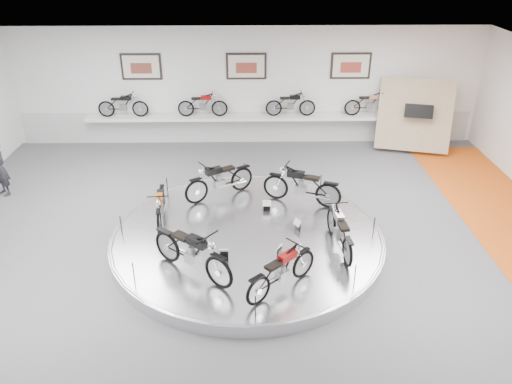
{
  "coord_description": "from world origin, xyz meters",
  "views": [
    {
      "loc": [
        0.03,
        -9.75,
        6.56
      ],
      "look_at": [
        0.21,
        0.6,
        1.24
      ],
      "focal_mm": 35.0,
      "sensor_mm": 36.0,
      "label": 1
    }
  ],
  "objects_px": {
    "bike_a": "(302,185)",
    "bike_f": "(340,230)",
    "bike_c": "(160,205)",
    "display_platform": "(247,239)",
    "bike_e": "(282,270)",
    "bike_d": "(192,252)",
    "shelf": "(247,117)",
    "bike_b": "(219,179)"
  },
  "relations": [
    {
      "from": "display_platform",
      "to": "bike_e",
      "type": "bearing_deg",
      "value": -72.5
    },
    {
      "from": "bike_a",
      "to": "bike_c",
      "type": "height_order",
      "value": "bike_a"
    },
    {
      "from": "display_platform",
      "to": "bike_c",
      "type": "bearing_deg",
      "value": 163.68
    },
    {
      "from": "bike_d",
      "to": "bike_c",
      "type": "bearing_deg",
      "value": 153.41
    },
    {
      "from": "bike_b",
      "to": "display_platform",
      "type": "bearing_deg",
      "value": 78.65
    },
    {
      "from": "bike_d",
      "to": "bike_f",
      "type": "xyz_separation_m",
      "value": [
        3.18,
        0.89,
        -0.07
      ]
    },
    {
      "from": "bike_e",
      "to": "bike_a",
      "type": "bearing_deg",
      "value": 36.21
    },
    {
      "from": "display_platform",
      "to": "bike_c",
      "type": "relative_size",
      "value": 4.24
    },
    {
      "from": "bike_d",
      "to": "bike_e",
      "type": "height_order",
      "value": "bike_d"
    },
    {
      "from": "bike_a",
      "to": "bike_f",
      "type": "xyz_separation_m",
      "value": [
        0.63,
        -2.14,
        -0.05
      ]
    },
    {
      "from": "bike_b",
      "to": "bike_e",
      "type": "bearing_deg",
      "value": 76.67
    },
    {
      "from": "bike_b",
      "to": "bike_c",
      "type": "relative_size",
      "value": 1.16
    },
    {
      "from": "bike_d",
      "to": "display_platform",
      "type": "bearing_deg",
      "value": 93.29
    },
    {
      "from": "shelf",
      "to": "bike_f",
      "type": "distance_m",
      "value": 7.36
    },
    {
      "from": "shelf",
      "to": "bike_c",
      "type": "relative_size",
      "value": 7.28
    },
    {
      "from": "shelf",
      "to": "bike_b",
      "type": "xyz_separation_m",
      "value": [
        -0.73,
        -4.52,
        -0.19
      ]
    },
    {
      "from": "bike_a",
      "to": "bike_d",
      "type": "bearing_deg",
      "value": 71.46
    },
    {
      "from": "bike_c",
      "to": "bike_e",
      "type": "bearing_deg",
      "value": 40.67
    },
    {
      "from": "display_platform",
      "to": "bike_e",
      "type": "xyz_separation_m",
      "value": [
        0.67,
        -2.13,
        0.62
      ]
    },
    {
      "from": "bike_a",
      "to": "bike_e",
      "type": "height_order",
      "value": "bike_a"
    },
    {
      "from": "bike_d",
      "to": "bike_f",
      "type": "distance_m",
      "value": 3.3
    },
    {
      "from": "bike_c",
      "to": "bike_f",
      "type": "height_order",
      "value": "bike_f"
    },
    {
      "from": "shelf",
      "to": "bike_a",
      "type": "distance_m",
      "value": 5.13
    },
    {
      "from": "bike_a",
      "to": "bike_c",
      "type": "bearing_deg",
      "value": 35.14
    },
    {
      "from": "bike_c",
      "to": "bike_f",
      "type": "relative_size",
      "value": 0.93
    },
    {
      "from": "shelf",
      "to": "bike_f",
      "type": "bearing_deg",
      "value": -73.86
    },
    {
      "from": "bike_a",
      "to": "bike_f",
      "type": "distance_m",
      "value": 2.23
    },
    {
      "from": "shelf",
      "to": "bike_a",
      "type": "xyz_separation_m",
      "value": [
        1.42,
        -4.93,
        -0.18
      ]
    },
    {
      "from": "shelf",
      "to": "bike_c",
      "type": "xyz_separation_m",
      "value": [
        -2.11,
        -5.78,
        -0.26
      ]
    },
    {
      "from": "bike_b",
      "to": "bike_d",
      "type": "xyz_separation_m",
      "value": [
        -0.4,
        -3.45,
        0.03
      ]
    },
    {
      "from": "display_platform",
      "to": "bike_f",
      "type": "xyz_separation_m",
      "value": [
        2.05,
        -0.67,
        0.63
      ]
    },
    {
      "from": "bike_e",
      "to": "shelf",
      "type": "bearing_deg",
      "value": 52.43
    },
    {
      "from": "display_platform",
      "to": "bike_a",
      "type": "height_order",
      "value": "bike_a"
    },
    {
      "from": "display_platform",
      "to": "bike_c",
      "type": "distance_m",
      "value": 2.28
    },
    {
      "from": "bike_d",
      "to": "bike_e",
      "type": "bearing_deg",
      "value": 21.77
    },
    {
      "from": "display_platform",
      "to": "bike_f",
      "type": "relative_size",
      "value": 3.94
    },
    {
      "from": "display_platform",
      "to": "bike_b",
      "type": "height_order",
      "value": "bike_b"
    },
    {
      "from": "shelf",
      "to": "bike_b",
      "type": "height_order",
      "value": "bike_b"
    },
    {
      "from": "shelf",
      "to": "bike_f",
      "type": "xyz_separation_m",
      "value": [
        2.05,
        -7.07,
        -0.22
      ]
    },
    {
      "from": "bike_b",
      "to": "bike_f",
      "type": "relative_size",
      "value": 1.07
    },
    {
      "from": "bike_a",
      "to": "bike_c",
      "type": "distance_m",
      "value": 3.63
    },
    {
      "from": "display_platform",
      "to": "bike_d",
      "type": "xyz_separation_m",
      "value": [
        -1.13,
        -1.56,
        0.7
      ]
    }
  ]
}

